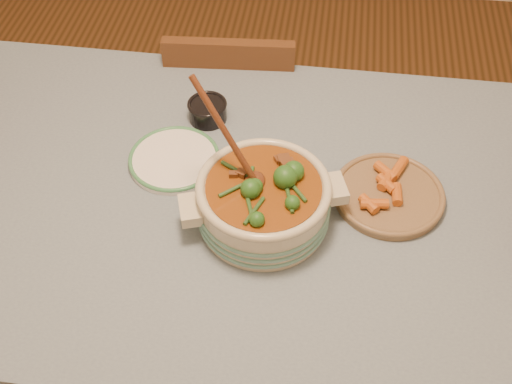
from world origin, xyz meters
TOP-DOWN VIEW (x-y plane):
  - floor at (0.00, 0.00)m, footprint 4.50×4.50m
  - dining_table at (0.00, 0.00)m, footprint 1.68×1.08m
  - stew_casserole at (0.11, -0.07)m, footprint 0.39×0.38m
  - white_plate at (-0.14, 0.09)m, footprint 0.30×0.30m
  - condiment_bowl at (-0.09, 0.27)m, footprint 0.12×0.12m
  - fried_plate at (0.40, 0.04)m, footprint 0.32×0.32m
  - chair_far at (-0.08, 0.61)m, footprint 0.42×0.42m

SIDE VIEW (x-z plane):
  - floor at x=0.00m, z-range 0.00..0.00m
  - chair_far at x=-0.08m, z-range 0.06..0.90m
  - dining_table at x=0.00m, z-range 0.29..1.04m
  - white_plate at x=-0.14m, z-range 0.76..0.78m
  - fried_plate at x=0.40m, z-range 0.75..0.80m
  - condiment_bowl at x=-0.09m, z-range 0.76..0.82m
  - stew_casserole at x=0.11m, z-range 0.65..1.02m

